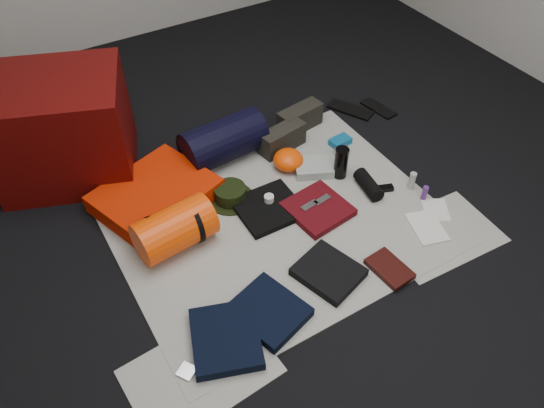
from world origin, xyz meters
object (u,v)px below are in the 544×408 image
red_cabinet (62,128)px  water_bottle (341,163)px  stuff_sack (175,229)px  compact_camera (341,152)px  sleeping_pad (156,195)px  navy_duffel (223,141)px  paperback_book (389,269)px

red_cabinet → water_bottle: red_cabinet is taller
stuff_sack → compact_camera: (1.10, 0.15, -0.09)m
sleeping_pad → compact_camera: bearing=-9.5°
red_cabinet → sleeping_pad: size_ratio=1.21×
stuff_sack → navy_duffel: size_ratio=0.80×
stuff_sack → compact_camera: bearing=7.5°
sleeping_pad → navy_duffel: (0.48, 0.14, 0.07)m
stuff_sack → compact_camera: stuff_sack is taller
navy_duffel → paperback_book: size_ratio=2.23×
paperback_book → compact_camera: bearing=63.7°
navy_duffel → stuff_sack: bearing=-140.9°
compact_camera → water_bottle: bearing=-120.6°
sleeping_pad → paperback_book: (0.76, -0.99, -0.04)m
sleeping_pad → navy_duffel: size_ratio=1.21×
paperback_book → red_cabinet: bearing=120.4°
water_bottle → stuff_sack: bearing=179.9°
red_cabinet → sleeping_pad: bearing=-38.7°
stuff_sack → paperback_book: 1.04m
compact_camera → red_cabinet: bearing=162.4°
stuff_sack → paperback_book: bearing=-40.1°
sleeping_pad → navy_duffel: 0.51m
red_cabinet → compact_camera: 1.55m
red_cabinet → water_bottle: bearing=-12.6°
red_cabinet → paperback_book: 1.84m
navy_duffel → water_bottle: size_ratio=2.49×
water_bottle → compact_camera: bearing=50.8°
red_cabinet → navy_duffel: 0.86m
water_bottle → paperback_book: 0.70m
navy_duffel → water_bottle: navy_duffel is taller
compact_camera → paperback_book: size_ratio=0.42×
compact_camera → sleeping_pad: bearing=179.1°
stuff_sack → red_cabinet: bearing=108.0°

